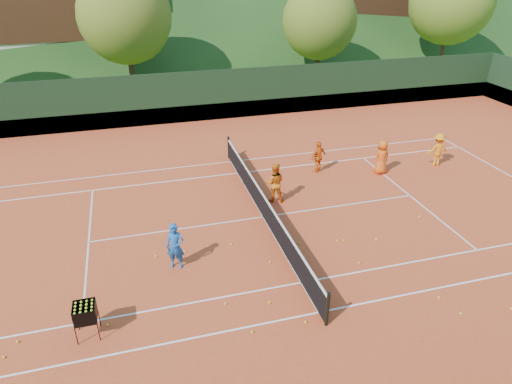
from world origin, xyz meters
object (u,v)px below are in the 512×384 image
object	(u,v)px
student_a	(275,183)
student_c	(382,157)
student_d	(438,150)
coach	(175,246)
ball_hopper	(85,313)
student_b	(318,157)
tennis_net	(263,206)

from	to	relation	value
student_a	student_c	distance (m)	5.63
student_d	coach	bearing A→B (deg)	24.73
student_c	ball_hopper	bearing A→B (deg)	23.59
student_a	student_d	distance (m)	8.59
student_a	ball_hopper	distance (m)	9.04
ball_hopper	coach	bearing A→B (deg)	42.15
coach	student_c	distance (m)	10.90
coach	student_b	xyz separation A→B (m)	(7.18, 5.55, -0.04)
coach	student_d	size ratio (longest dim) A/B	1.00
student_b	student_d	xyz separation A→B (m)	(5.70, -0.86, 0.05)
student_a	student_c	world-z (taller)	student_a
student_a	student_d	size ratio (longest dim) A/B	1.03
student_d	student_a	bearing A→B (deg)	13.43
student_c	ball_hopper	distance (m)	14.29
coach	student_b	size ratio (longest dim) A/B	1.06
tennis_net	student_a	bearing A→B (deg)	54.53
student_b	ball_hopper	world-z (taller)	student_b
coach	student_a	world-z (taller)	student_a
tennis_net	ball_hopper	distance (m)	7.72
student_a	student_b	xyz separation A→B (m)	(2.80, 2.16, -0.08)
student_c	student_b	bearing A→B (deg)	-24.90
student_a	ball_hopper	bearing A→B (deg)	55.99
tennis_net	student_d	bearing A→B (deg)	14.64
coach	student_b	bearing A→B (deg)	58.22
student_a	tennis_net	xyz separation A→B (m)	(-0.80, -1.12, -0.32)
student_b	coach	bearing A→B (deg)	13.83
tennis_net	ball_hopper	bearing A→B (deg)	-143.22
student_c	tennis_net	bearing A→B (deg)	14.82
coach	tennis_net	size ratio (longest dim) A/B	0.13
coach	student_c	bearing A→B (deg)	45.51
student_a	coach	bearing A→B (deg)	54.28
student_b	student_c	xyz separation A→B (m)	(2.70, -0.95, 0.05)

